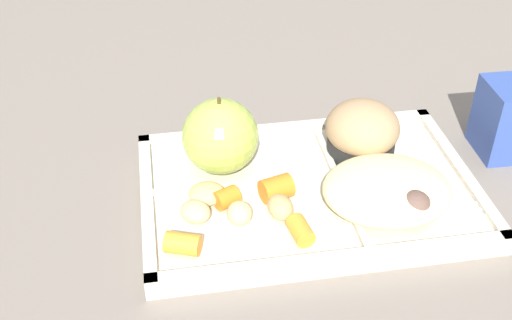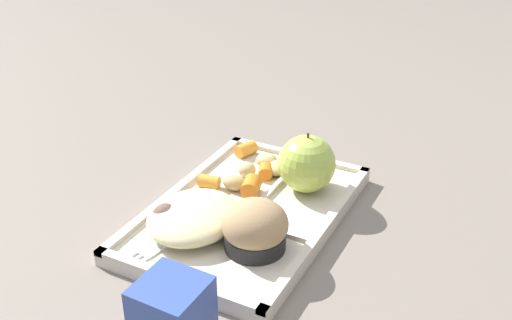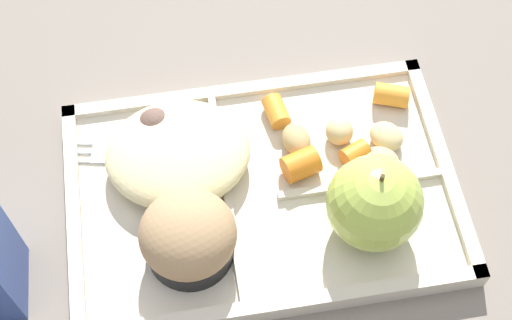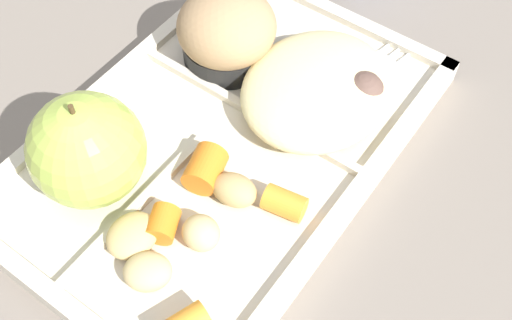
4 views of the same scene
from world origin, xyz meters
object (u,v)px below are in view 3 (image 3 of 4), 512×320
(green_apple, at_px, (375,203))
(plastic_fork, at_px, (136,154))
(lunch_tray, at_px, (262,193))
(bran_muffin, at_px, (188,237))

(green_apple, height_order, plastic_fork, green_apple)
(lunch_tray, height_order, green_apple, green_apple)
(lunch_tray, distance_m, green_apple, 0.11)
(lunch_tray, relative_size, plastic_fork, 2.38)
(green_apple, xyz_separation_m, bran_muffin, (0.16, -0.00, -0.01))
(bran_muffin, bearing_deg, lunch_tray, -145.35)
(green_apple, distance_m, plastic_fork, 0.23)
(lunch_tray, height_order, plastic_fork, lunch_tray)
(lunch_tray, xyz_separation_m, bran_muffin, (0.07, 0.05, 0.04))
(bran_muffin, relative_size, plastic_fork, 0.56)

